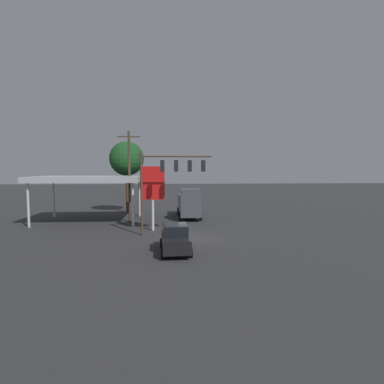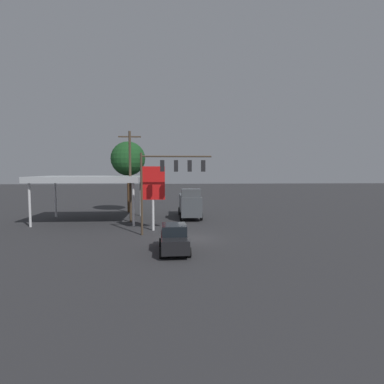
% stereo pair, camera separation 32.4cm
% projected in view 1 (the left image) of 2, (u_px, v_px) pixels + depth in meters
% --- Properties ---
extents(ground_plane, '(200.00, 200.00, 0.00)m').
position_uv_depth(ground_plane, '(194.00, 238.00, 24.86)').
color(ground_plane, '#2D2D30').
extents(traffic_signal_assembly, '(6.17, 0.43, 7.15)m').
position_uv_depth(traffic_signal_assembly, '(169.00, 173.00, 25.91)').
color(traffic_signal_assembly, '#473828').
rests_on(traffic_signal_assembly, ground).
extents(utility_pole, '(2.40, 0.26, 9.84)m').
position_uv_depth(utility_pole, '(129.00, 174.00, 32.27)').
color(utility_pole, '#473828').
rests_on(utility_pole, ground).
extents(gas_station_canopy, '(11.42, 7.78, 5.00)m').
position_uv_depth(gas_station_canopy, '(89.00, 179.00, 32.96)').
color(gas_station_canopy, '#B2B7BC').
rests_on(gas_station_canopy, ground).
extents(price_sign, '(2.25, 0.27, 6.01)m').
position_uv_depth(price_sign, '(153.00, 186.00, 27.83)').
color(price_sign, silver).
rests_on(price_sign, ground).
extents(delivery_truck, '(2.66, 6.84, 3.58)m').
position_uv_depth(delivery_truck, '(189.00, 204.00, 35.57)').
color(delivery_truck, '#474C51').
rests_on(delivery_truck, ground).
extents(sedan_far, '(2.23, 4.48, 1.93)m').
position_uv_depth(sedan_far, '(175.00, 238.00, 20.68)').
color(sedan_far, black).
rests_on(sedan_far, ground).
extents(street_tree, '(4.55, 4.55, 9.47)m').
position_uv_depth(street_tree, '(127.00, 159.00, 39.72)').
color(street_tree, '#4C331E').
rests_on(street_tree, ground).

